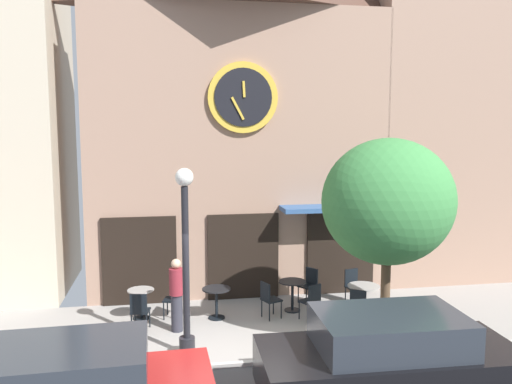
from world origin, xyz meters
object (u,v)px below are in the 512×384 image
at_px(cafe_chair_near_tree, 310,282).
at_px(cafe_chair_facing_wall, 140,309).
at_px(cafe_table_near_curb, 292,290).
at_px(parked_car_black, 389,360).
at_px(street_tree, 388,202).
at_px(cafe_chair_left_end, 176,296).
at_px(cafe_chair_facing_street, 269,297).
at_px(cafe_chair_mid_row, 353,284).
at_px(cafe_table_leftmost, 216,297).
at_px(cafe_chair_under_awning, 359,304).
at_px(street_lamp, 186,262).
at_px(cafe_table_center_right, 141,299).
at_px(cafe_chair_outer, 312,299).
at_px(cafe_table_near_door, 364,293).
at_px(pedestrian_maroon, 177,294).

bearing_deg(cafe_chair_near_tree, cafe_chair_facing_wall, -163.37).
relative_size(cafe_table_near_curb, parked_car_black, 0.18).
bearing_deg(street_tree, cafe_chair_left_end, 152.09).
distance_m(cafe_chair_facing_street, cafe_chair_facing_wall, 3.04).
distance_m(cafe_chair_facing_street, cafe_chair_mid_row, 2.49).
bearing_deg(cafe_table_leftmost, cafe_chair_mid_row, 7.42).
distance_m(cafe_chair_under_awning, cafe_chair_facing_street, 2.14).
distance_m(street_lamp, cafe_chair_left_end, 2.55).
height_order(cafe_chair_mid_row, cafe_chair_near_tree, same).
relative_size(street_tree, cafe_chair_facing_street, 4.86).
xyz_separation_m(cafe_table_leftmost, cafe_chair_facing_street, (1.24, -0.22, 0.01)).
distance_m(street_lamp, cafe_chair_near_tree, 4.48).
relative_size(cafe_table_center_right, cafe_chair_under_awning, 0.81).
xyz_separation_m(street_lamp, cafe_chair_outer, (3.00, 1.37, -1.40)).
bearing_deg(cafe_chair_facing_wall, cafe_chair_mid_row, 10.41).
relative_size(cafe_chair_under_awning, cafe_chair_facing_wall, 1.00).
bearing_deg(cafe_table_near_door, pedestrian_maroon, -176.69).
bearing_deg(pedestrian_maroon, parked_car_black, -47.88).
xyz_separation_m(cafe_table_center_right, pedestrian_maroon, (0.83, -0.91, 0.38)).
distance_m(cafe_table_leftmost, cafe_chair_facing_street, 1.26).
bearing_deg(cafe_chair_near_tree, cafe_table_near_curb, -136.36).
distance_m(cafe_table_leftmost, pedestrian_maroon, 1.20).
relative_size(cafe_table_near_curb, cafe_chair_mid_row, 0.86).
xyz_separation_m(cafe_chair_left_end, parked_car_black, (3.41, -4.60, 0.23)).
bearing_deg(cafe_chair_under_awning, cafe_chair_facing_wall, 173.51).
bearing_deg(cafe_table_near_door, street_tree, -96.98).
bearing_deg(cafe_chair_left_end, cafe_table_center_right, 175.18).
relative_size(street_tree, pedestrian_maroon, 2.62).
distance_m(street_tree, pedestrian_maroon, 5.07).
height_order(cafe_chair_near_tree, pedestrian_maroon, pedestrian_maroon).
distance_m(cafe_chair_outer, cafe_chair_near_tree, 1.34).
distance_m(cafe_chair_mid_row, cafe_chair_facing_wall, 5.50).
xyz_separation_m(cafe_table_near_door, cafe_chair_left_end, (-4.55, 0.58, -0.02)).
distance_m(street_lamp, cafe_chair_mid_row, 5.20).
distance_m(cafe_chair_outer, cafe_chair_under_awning, 1.11).
bearing_deg(cafe_chair_facing_wall, cafe_table_near_curb, 10.86).
xyz_separation_m(cafe_chair_left_end, cafe_chair_near_tree, (3.50, 0.56, 0.00)).
bearing_deg(cafe_chair_facing_street, street_lamp, -140.16).
bearing_deg(cafe_table_near_door, cafe_chair_mid_row, 87.26).
distance_m(cafe_table_near_curb, cafe_chair_outer, 0.79).
height_order(cafe_chair_facing_street, cafe_chair_mid_row, same).
relative_size(street_lamp, cafe_table_center_right, 5.24).
relative_size(cafe_table_center_right, cafe_chair_mid_row, 0.81).
relative_size(cafe_table_center_right, cafe_table_near_curb, 0.94).
relative_size(street_lamp, cafe_table_near_curb, 4.93).
bearing_deg(cafe_chair_under_awning, parked_car_black, -102.85).
relative_size(cafe_chair_outer, cafe_chair_left_end, 1.00).
bearing_deg(cafe_chair_facing_wall, cafe_table_near_door, 1.60).
bearing_deg(cafe_table_center_right, cafe_chair_facing_street, -9.44).
height_order(cafe_table_near_door, cafe_chair_near_tree, cafe_chair_near_tree).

